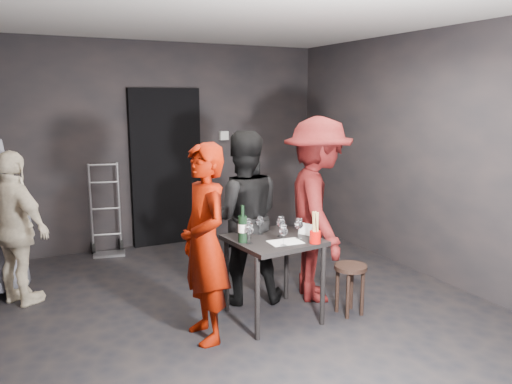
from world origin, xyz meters
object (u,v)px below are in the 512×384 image
tasting_table (273,249)px  stool (350,277)px  hand_truck (107,237)px  server_red (204,235)px  bystander_cream (16,229)px  breadstick_cup (315,228)px  woman_black (242,208)px  man_maroon (318,191)px  wine_bottle (243,228)px

tasting_table → stool: tasting_table is taller
hand_truck → server_red: (0.32, -2.71, 0.67)m
bystander_cream → breadstick_cup: size_ratio=5.04×
tasting_table → server_red: server_red is taller
woman_black → breadstick_cup: woman_black is taller
stool → woman_black: 1.20m
breadstick_cup → man_maroon: bearing=55.3°
bystander_cream → tasting_table: bearing=-158.2°
stool → wine_bottle: size_ratio=1.44×
server_red → woman_black: 0.86m
tasting_table → stool: size_ratio=1.60×
man_maroon → breadstick_cup: bearing=165.2°
server_red → wine_bottle: server_red is taller
tasting_table → wine_bottle: 0.37m
man_maroon → tasting_table: bearing=130.8°
woman_black → breadstick_cup: 0.86m
server_red → wine_bottle: size_ratio=5.46×
woman_black → bystander_cream: woman_black is taller
tasting_table → breadstick_cup: 0.45m
man_maroon → bystander_cream: (-2.66, 1.14, -0.34)m
tasting_table → breadstick_cup: breadstick_cup is taller
hand_truck → wine_bottle: size_ratio=3.59×
wine_bottle → bystander_cream: bearing=142.1°
man_maroon → wine_bottle: bearing=123.7°
wine_bottle → breadstick_cup: (0.54, -0.30, 0.01)m
hand_truck → server_red: size_ratio=0.66×
tasting_table → stool: 0.77m
tasting_table → man_maroon: 0.78m
hand_truck → man_maroon: 3.01m
man_maroon → wine_bottle: man_maroon is taller
hand_truck → wine_bottle: 2.78m
man_maroon → bystander_cream: 2.91m
stool → bystander_cream: bearing=149.3°
hand_truck → woman_black: 2.42m
hand_truck → bystander_cream: bearing=-118.1°
woman_black → breadstick_cup: (0.32, -0.80, -0.05)m
server_red → bystander_cream: (-1.36, 1.47, -0.14)m
server_red → breadstick_cup: 0.95m
man_maroon → woman_black: bearing=88.1°
stool → breadstick_cup: 0.68m
hand_truck → woman_black: (0.94, -2.11, 0.72)m
woman_black → hand_truck: bearing=-47.1°
stool → breadstick_cup: bearing=-173.4°
server_red → woman_black: woman_black is taller
stool → breadstick_cup: (-0.43, -0.05, 0.52)m
stool → woman_black: bearing=134.8°
hand_truck → server_red: server_red is taller
bystander_cream → breadstick_cup: bystander_cream is taller
woman_black → bystander_cream: bearing=-4.7°
hand_truck → man_maroon: size_ratio=0.54×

